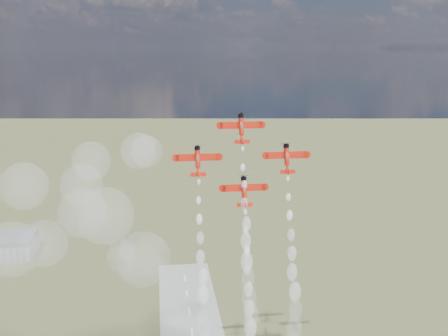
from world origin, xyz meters
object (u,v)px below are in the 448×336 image
plane_lead (241,128)px  plane_left (198,160)px  plane_right (287,158)px  plane_slot (244,191)px

plane_lead → plane_left: bearing=-167.6°
plane_right → plane_left: bearing=180.0°
plane_lead → plane_left: plane_lead is taller
plane_left → plane_slot: (14.35, -3.15, -9.54)m
plane_lead → plane_left: (-14.35, -3.15, -9.54)m
plane_slot → plane_right: bearing=12.4°
plane_right → plane_lead: bearing=167.6°
plane_left → plane_slot: bearing=-12.4°
plane_right → plane_slot: plane_right is taller
plane_lead → plane_slot: plane_lead is taller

